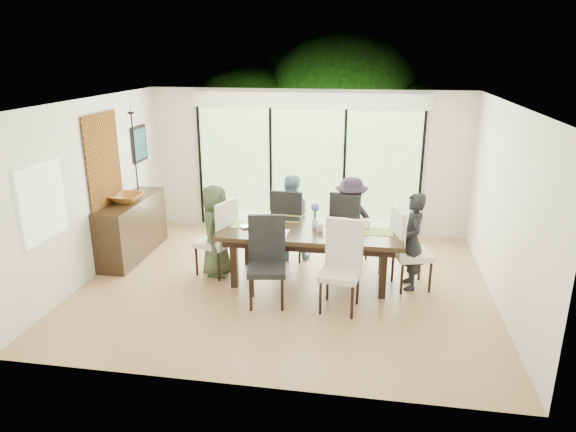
% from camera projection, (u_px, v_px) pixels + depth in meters
% --- Properties ---
extents(floor, '(6.00, 5.00, 0.01)m').
position_uv_depth(floor, '(285.00, 284.00, 7.75)').
color(floor, '#925F3A').
rests_on(floor, ground).
extents(ceiling, '(6.00, 5.00, 0.01)m').
position_uv_depth(ceiling, '(285.00, 102.00, 6.92)').
color(ceiling, white).
rests_on(ceiling, wall_back).
extents(wall_back, '(6.00, 0.02, 2.70)m').
position_uv_depth(wall_back, '(308.00, 162.00, 9.69)').
color(wall_back, silver).
rests_on(wall_back, floor).
extents(wall_front, '(6.00, 0.02, 2.70)m').
position_uv_depth(wall_front, '(242.00, 268.00, 4.98)').
color(wall_front, beige).
rests_on(wall_front, floor).
extents(wall_left, '(0.02, 5.00, 2.70)m').
position_uv_depth(wall_left, '(90.00, 189.00, 7.80)').
color(wall_left, silver).
rests_on(wall_left, floor).
extents(wall_right, '(0.02, 5.00, 2.70)m').
position_uv_depth(wall_right, '(506.00, 208.00, 6.87)').
color(wall_right, silver).
rests_on(wall_right, floor).
extents(glass_doors, '(4.20, 0.02, 2.30)m').
position_uv_depth(glass_doors, '(307.00, 170.00, 9.70)').
color(glass_doors, '#598C3F').
rests_on(glass_doors, wall_back).
extents(blinds_header, '(4.40, 0.06, 0.28)m').
position_uv_depth(blinds_header, '(308.00, 100.00, 9.29)').
color(blinds_header, white).
rests_on(blinds_header, wall_back).
extents(mullion_a, '(0.05, 0.04, 2.30)m').
position_uv_depth(mullion_a, '(201.00, 166.00, 10.02)').
color(mullion_a, black).
rests_on(mullion_a, wall_back).
extents(mullion_b, '(0.05, 0.04, 2.30)m').
position_uv_depth(mullion_b, '(271.00, 169.00, 9.80)').
color(mullion_b, black).
rests_on(mullion_b, wall_back).
extents(mullion_c, '(0.05, 0.04, 2.30)m').
position_uv_depth(mullion_c, '(344.00, 172.00, 9.58)').
color(mullion_c, black).
rests_on(mullion_c, wall_back).
extents(mullion_d, '(0.05, 0.04, 2.30)m').
position_uv_depth(mullion_d, '(421.00, 175.00, 9.36)').
color(mullion_d, black).
rests_on(mullion_d, wall_back).
extents(side_window, '(0.02, 0.90, 1.00)m').
position_uv_depth(side_window, '(43.00, 202.00, 6.63)').
color(side_window, '#8CAD7F').
rests_on(side_window, wall_left).
extents(deck, '(6.00, 1.80, 0.10)m').
position_uv_depth(deck, '(312.00, 218.00, 10.96)').
color(deck, brown).
rests_on(deck, ground).
extents(rail_top, '(6.00, 0.08, 0.06)m').
position_uv_depth(rail_top, '(317.00, 182.00, 11.52)').
color(rail_top, brown).
rests_on(rail_top, deck).
extents(foliage_left, '(3.20, 3.20, 3.20)m').
position_uv_depth(foliage_left, '(248.00, 133.00, 12.47)').
color(foliage_left, '#14380F').
rests_on(foliage_left, ground).
extents(foliage_mid, '(4.00, 4.00, 4.00)m').
position_uv_depth(foliage_mid, '(341.00, 117.00, 12.58)').
color(foliage_mid, '#14380F').
rests_on(foliage_mid, ground).
extents(foliage_right, '(2.80, 2.80, 2.80)m').
position_uv_depth(foliage_right, '(417.00, 147.00, 11.71)').
color(foliage_right, '#14380F').
rests_on(foliage_right, ground).
extents(foliage_far, '(3.60, 3.60, 3.60)m').
position_uv_depth(foliage_far, '(304.00, 120.00, 13.44)').
color(foliage_far, '#14380F').
rests_on(foliage_far, ground).
extents(table_top, '(2.68, 1.23, 0.07)m').
position_uv_depth(table_top, '(311.00, 230.00, 7.65)').
color(table_top, black).
rests_on(table_top, floor).
extents(table_apron, '(2.46, 1.01, 0.11)m').
position_uv_depth(table_apron, '(311.00, 237.00, 7.68)').
color(table_apron, black).
rests_on(table_apron, floor).
extents(table_leg_fl, '(0.10, 0.10, 0.77)m').
position_uv_depth(table_leg_fl, '(234.00, 263.00, 7.54)').
color(table_leg_fl, black).
rests_on(table_leg_fl, floor).
extents(table_leg_fr, '(0.10, 0.10, 0.77)m').
position_uv_depth(table_leg_fr, '(383.00, 273.00, 7.21)').
color(table_leg_fr, black).
rests_on(table_leg_fr, floor).
extents(table_leg_bl, '(0.10, 0.10, 0.77)m').
position_uv_depth(table_leg_bl, '(248.00, 242.00, 8.35)').
color(table_leg_bl, black).
rests_on(table_leg_bl, floor).
extents(table_leg_br, '(0.10, 0.10, 0.77)m').
position_uv_depth(table_leg_br, '(383.00, 250.00, 8.02)').
color(table_leg_br, black).
rests_on(table_leg_br, floor).
extents(chair_left_end, '(0.66, 0.66, 1.23)m').
position_uv_depth(chair_left_end, '(215.00, 237.00, 7.94)').
color(chair_left_end, white).
rests_on(chair_left_end, floor).
extents(chair_right_end, '(0.64, 0.64, 1.23)m').
position_uv_depth(chair_right_end, '(413.00, 248.00, 7.48)').
color(chair_right_end, silver).
rests_on(chair_right_end, floor).
extents(chair_far_left, '(0.56, 0.56, 1.23)m').
position_uv_depth(chair_far_left, '(290.00, 223.00, 8.58)').
color(chair_far_left, black).
rests_on(chair_far_left, floor).
extents(chair_far_right, '(0.67, 0.67, 1.23)m').
position_uv_depth(chair_far_right, '(350.00, 226.00, 8.42)').
color(chair_far_right, black).
rests_on(chair_far_right, floor).
extents(chair_near_left, '(0.60, 0.60, 1.23)m').
position_uv_depth(chair_near_left, '(267.00, 263.00, 6.97)').
color(chair_near_left, black).
rests_on(chair_near_left, floor).
extents(chair_near_right, '(0.58, 0.58, 1.23)m').
position_uv_depth(chair_near_right, '(340.00, 267.00, 6.82)').
color(chair_near_right, silver).
rests_on(chair_near_right, floor).
extents(person_left_end, '(0.46, 0.69, 1.44)m').
position_uv_depth(person_left_end, '(216.00, 230.00, 7.91)').
color(person_left_end, '#3C4B32').
rests_on(person_left_end, floor).
extents(person_right_end, '(0.52, 0.73, 1.44)m').
position_uv_depth(person_right_end, '(412.00, 241.00, 7.45)').
color(person_right_end, black).
rests_on(person_right_end, floor).
extents(person_far_left, '(0.73, 0.52, 1.44)m').
position_uv_depth(person_far_left, '(290.00, 217.00, 8.53)').
color(person_far_left, '#7994AF').
rests_on(person_far_left, floor).
extents(person_far_right, '(0.71, 0.48, 1.44)m').
position_uv_depth(person_far_right, '(351.00, 220.00, 8.37)').
color(person_far_right, '#261D2C').
rests_on(person_far_right, floor).
extents(placemat_left, '(0.49, 0.36, 0.01)m').
position_uv_depth(placemat_left, '(249.00, 225.00, 7.79)').
color(placemat_left, '#8CB540').
rests_on(placemat_left, table_top).
extents(placemat_right, '(0.49, 0.36, 0.01)m').
position_uv_depth(placemat_right, '(376.00, 232.00, 7.49)').
color(placemat_right, olive).
rests_on(placemat_right, table_top).
extents(placemat_far_l, '(0.49, 0.36, 0.01)m').
position_uv_depth(placemat_far_l, '(286.00, 218.00, 8.08)').
color(placemat_far_l, olive).
rests_on(placemat_far_l, table_top).
extents(placemat_far_r, '(0.49, 0.36, 0.01)m').
position_uv_depth(placemat_far_r, '(349.00, 221.00, 7.93)').
color(placemat_far_r, '#A5C044').
rests_on(placemat_far_r, table_top).
extents(placemat_paper, '(0.49, 0.36, 0.01)m').
position_uv_depth(placemat_paper, '(271.00, 233.00, 7.44)').
color(placemat_paper, white).
rests_on(placemat_paper, table_top).
extents(tablet_far_l, '(0.29, 0.20, 0.01)m').
position_uv_depth(tablet_far_l, '(292.00, 219.00, 8.02)').
color(tablet_far_l, black).
rests_on(tablet_far_l, table_top).
extents(tablet_far_r, '(0.27, 0.19, 0.01)m').
position_uv_depth(tablet_far_r, '(346.00, 222.00, 7.89)').
color(tablet_far_r, black).
rests_on(tablet_far_r, table_top).
extents(papers, '(0.34, 0.25, 0.00)m').
position_uv_depth(papers, '(358.00, 232.00, 7.48)').
color(papers, white).
rests_on(papers, table_top).
extents(platter_base, '(0.29, 0.29, 0.03)m').
position_uv_depth(platter_base, '(271.00, 232.00, 7.44)').
color(platter_base, white).
rests_on(platter_base, table_top).
extents(platter_snacks, '(0.22, 0.22, 0.02)m').
position_uv_depth(platter_snacks, '(271.00, 230.00, 7.43)').
color(platter_snacks, orange).
rests_on(platter_snacks, table_top).
extents(vase, '(0.09, 0.09, 0.13)m').
position_uv_depth(vase, '(315.00, 223.00, 7.66)').
color(vase, silver).
rests_on(vase, table_top).
extents(hyacinth_stems, '(0.04, 0.04, 0.18)m').
position_uv_depth(hyacinth_stems, '(315.00, 215.00, 7.62)').
color(hyacinth_stems, '#337226').
rests_on(hyacinth_stems, table_top).
extents(hyacinth_blooms, '(0.12, 0.12, 0.12)m').
position_uv_depth(hyacinth_blooms, '(315.00, 207.00, 7.58)').
color(hyacinth_blooms, '#5C53D0').
rests_on(hyacinth_blooms, table_top).
extents(laptop, '(0.43, 0.42, 0.03)m').
position_uv_depth(laptop, '(254.00, 226.00, 7.67)').
color(laptop, silver).
rests_on(laptop, table_top).
extents(cup_a, '(0.19, 0.19, 0.11)m').
position_uv_depth(cup_a, '(267.00, 219.00, 7.87)').
color(cup_a, white).
rests_on(cup_a, table_top).
extents(cup_b, '(0.15, 0.15, 0.10)m').
position_uv_depth(cup_b, '(320.00, 228.00, 7.51)').
color(cup_b, white).
rests_on(cup_b, table_top).
extents(cup_c, '(0.20, 0.20, 0.11)m').
position_uv_depth(cup_c, '(366.00, 226.00, 7.59)').
color(cup_c, white).
rests_on(cup_c, table_top).
extents(book, '(0.28, 0.31, 0.02)m').
position_uv_depth(book, '(328.00, 227.00, 7.65)').
color(book, white).
rests_on(book, table_top).
extents(sideboard, '(0.49, 1.76, 0.99)m').
position_uv_depth(sideboard, '(132.00, 228.00, 8.69)').
color(sideboard, black).
rests_on(sideboard, floor).
extents(bowl, '(0.52, 0.52, 0.13)m').
position_uv_depth(bowl, '(126.00, 198.00, 8.43)').
color(bowl, '#995D21').
rests_on(bowl, sideboard).
extents(candlestick_base, '(0.11, 0.11, 0.04)m').
position_uv_depth(candlestick_base, '(138.00, 193.00, 8.86)').
color(candlestick_base, black).
rests_on(candlestick_base, sideboard).
extents(candlestick_shaft, '(0.03, 0.03, 1.37)m').
position_uv_depth(candlestick_shaft, '(135.00, 154.00, 8.65)').
color(candlestick_shaft, black).
rests_on(candlestick_shaft, sideboard).
extents(candlestick_pan, '(0.11, 0.11, 0.03)m').
position_uv_depth(candlestick_pan, '(131.00, 113.00, 8.44)').
color(candlestick_pan, black).
rests_on(candlestick_pan, sideboard).
extents(candle, '(0.04, 0.04, 0.11)m').
position_uv_depth(candle, '(130.00, 109.00, 8.42)').
color(candle, silver).
rests_on(candle, sideboard).
extents(tapestry, '(0.02, 1.00, 1.50)m').
position_uv_depth(tapestry, '(104.00, 161.00, 8.06)').
color(tapestry, brown).
rests_on(tapestry, wall_left).
extents(art_frame, '(0.03, 0.55, 0.65)m').
position_uv_depth(art_frame, '(139.00, 144.00, 9.27)').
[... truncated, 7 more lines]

